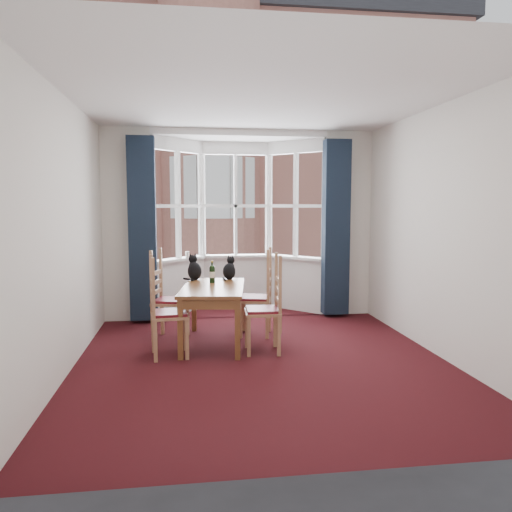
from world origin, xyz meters
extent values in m
plane|color=black|center=(0.00, 0.00, 0.00)|extent=(4.50, 4.50, 0.00)
plane|color=white|center=(0.00, 0.00, 2.80)|extent=(4.50, 4.50, 0.00)
plane|color=silver|center=(-2.00, 0.00, 1.40)|extent=(0.00, 4.50, 4.50)
plane|color=silver|center=(2.00, 0.00, 1.40)|extent=(0.00, 4.50, 4.50)
plane|color=silver|center=(0.00, -2.25, 1.40)|extent=(4.00, 0.00, 4.00)
cube|color=silver|center=(-1.65, 2.25, 1.40)|extent=(0.70, 0.12, 2.80)
cube|color=silver|center=(1.65, 2.25, 1.40)|extent=(0.70, 0.12, 2.80)
cube|color=#162232|center=(-1.42, 2.07, 1.35)|extent=(0.38, 0.22, 2.60)
cube|color=#162232|center=(1.42, 2.07, 1.35)|extent=(0.38, 0.22, 2.60)
cube|color=brown|center=(-0.49, 0.81, 0.70)|extent=(0.90, 1.44, 0.04)
cube|color=brown|center=(-0.88, 0.23, 0.34)|extent=(0.07, 0.07, 0.68)
cube|color=brown|center=(-0.71, 1.48, 0.34)|extent=(0.07, 0.07, 0.68)
cube|color=brown|center=(-0.26, 0.15, 0.34)|extent=(0.07, 0.07, 0.68)
cube|color=brown|center=(-0.09, 1.39, 0.34)|extent=(0.07, 0.07, 0.68)
cube|color=#A3744F|center=(-1.00, 0.38, 0.48)|extent=(0.45, 0.46, 0.06)
cube|color=#540E15|center=(-1.00, 0.38, 0.49)|extent=(0.40, 0.42, 0.03)
cube|color=#A3744F|center=(-1.01, 1.14, 0.48)|extent=(0.50, 0.51, 0.06)
cube|color=#540E15|center=(-1.01, 1.14, 0.49)|extent=(0.45, 0.46, 0.03)
cube|color=#A3744F|center=(0.06, 0.41, 0.48)|extent=(0.42, 0.44, 0.06)
cube|color=#540E15|center=(0.06, 0.41, 0.49)|extent=(0.38, 0.40, 0.03)
cube|color=#A3744F|center=(0.08, 1.16, 0.48)|extent=(0.49, 0.50, 0.06)
cube|color=#540E15|center=(0.08, 1.16, 0.49)|extent=(0.44, 0.45, 0.03)
ellipsoid|color=black|center=(-0.70, 1.36, 0.83)|extent=(0.23, 0.28, 0.24)
sphere|color=black|center=(-0.72, 1.44, 0.98)|extent=(0.14, 0.14, 0.11)
cone|color=black|center=(-0.75, 1.43, 1.04)|extent=(0.05, 0.05, 0.05)
cone|color=black|center=(-0.69, 1.45, 1.04)|extent=(0.05, 0.05, 0.05)
ellipsoid|color=black|center=(-0.25, 1.35, 0.82)|extent=(0.23, 0.26, 0.22)
sphere|color=black|center=(-0.22, 1.42, 0.96)|extent=(0.13, 0.13, 0.10)
cone|color=black|center=(-0.25, 1.43, 1.01)|extent=(0.05, 0.05, 0.05)
cone|color=black|center=(-0.19, 1.41, 1.01)|extent=(0.05, 0.05, 0.05)
cylinder|color=black|center=(-0.48, 1.08, 0.81)|extent=(0.07, 0.07, 0.20)
sphere|color=black|center=(-0.48, 1.08, 0.91)|extent=(0.06, 0.06, 0.06)
cylinder|color=black|center=(-0.48, 1.08, 0.95)|extent=(0.03, 0.03, 0.09)
cylinder|color=gold|center=(-0.48, 1.08, 0.99)|extent=(0.03, 0.03, 0.02)
cylinder|color=silver|center=(-0.48, 1.08, 0.82)|extent=(0.07, 0.07, 0.08)
cylinder|color=white|center=(-0.79, 2.60, 0.92)|extent=(0.06, 0.06, 0.10)
plane|color=#333335|center=(0.00, 32.25, -6.00)|extent=(80.00, 80.00, 0.00)
cube|color=#AC6858|center=(0.00, 14.25, 1.00)|extent=(18.00, 6.00, 14.00)
cylinder|color=#AC6858|center=(0.00, 11.25, 1.00)|extent=(3.20, 3.20, 14.00)
cube|color=#2D2D33|center=(0.00, 14.25, 8.60)|extent=(18.40, 6.40, 1.20)
camera|label=1|loc=(-0.79, -5.17, 1.71)|focal=35.00mm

